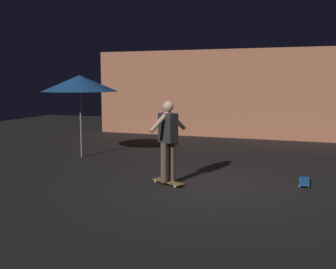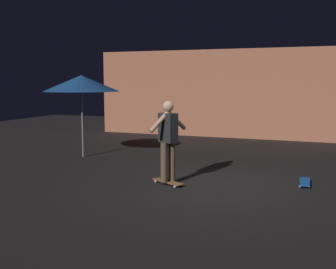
% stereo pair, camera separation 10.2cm
% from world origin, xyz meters
% --- Properties ---
extents(ground_plane, '(28.00, 28.00, 0.00)m').
position_xyz_m(ground_plane, '(0.00, 0.00, 0.00)').
color(ground_plane, black).
extents(low_building, '(13.88, 3.23, 3.32)m').
position_xyz_m(low_building, '(0.38, 8.93, 1.66)').
color(low_building, '#B76B4C').
rests_on(low_building, ground_plane).
extents(patio_umbrella, '(2.10, 2.10, 2.30)m').
position_xyz_m(patio_umbrella, '(-4.21, 1.93, 2.07)').
color(patio_umbrella, slate).
rests_on(patio_umbrella, ground_plane).
extents(skateboard_ridden, '(0.78, 0.54, 0.07)m').
position_xyz_m(skateboard_ridden, '(-0.85, -0.14, 0.06)').
color(skateboard_ridden, olive).
rests_on(skateboard_ridden, ground_plane).
extents(skateboard_spare, '(0.24, 0.79, 0.07)m').
position_xyz_m(skateboard_spare, '(1.82, 0.87, 0.06)').
color(skateboard_spare, '#1959B2').
rests_on(skateboard_spare, ground_plane).
extents(skater, '(0.53, 0.91, 1.67)m').
position_xyz_m(skater, '(-0.85, -0.14, 1.04)').
color(skater, brown).
rests_on(skater, skateboard_ridden).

